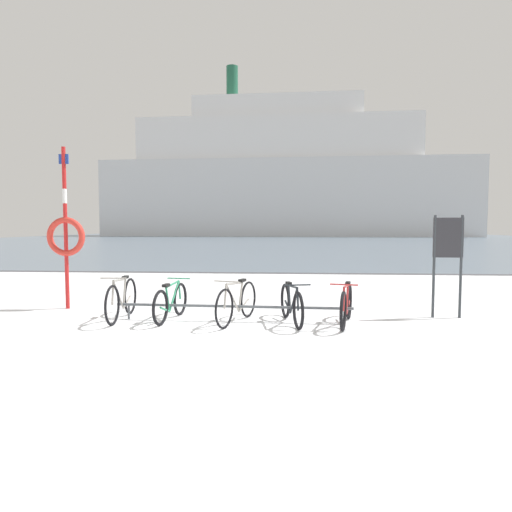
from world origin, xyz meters
name	(u,v)px	position (x,y,z in m)	size (l,w,h in m)	color
ground	(279,239)	(0.00, 53.90, -0.04)	(80.00, 132.00, 0.08)	white
bike_rack	(232,307)	(0.30, 1.64, 0.27)	(4.34, 0.19, 0.31)	#4C5156
bicycle_0	(122,299)	(-1.78, 1.68, 0.38)	(0.46, 1.74, 0.84)	black
bicycle_1	(171,302)	(-0.85, 1.69, 0.34)	(0.46, 1.58, 0.74)	black
bicycle_2	(237,302)	(0.40, 1.56, 0.37)	(0.64, 1.66, 0.81)	black
bicycle_3	(291,304)	(1.37, 1.56, 0.34)	(0.53, 1.62, 0.76)	black
bicycle_4	(346,305)	(2.34, 1.53, 0.35)	(0.54, 1.66, 0.78)	black
info_sign	(448,248)	(4.32, 2.29, 1.32)	(0.55, 0.06, 1.95)	#33383D
rescue_post	(66,233)	(-3.33, 2.67, 1.59)	(0.82, 0.13, 3.37)	red
ferry_ship	(283,179)	(0.44, 68.60, 9.36)	(60.20, 12.40, 27.92)	silver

